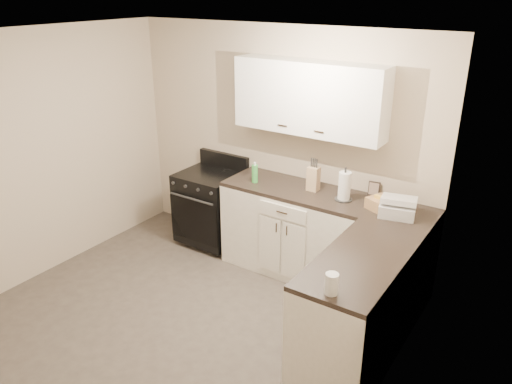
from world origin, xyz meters
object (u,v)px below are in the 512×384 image
Objects in this scene: paper_towel at (344,186)px; knife_block at (313,179)px; wicker_basket at (385,206)px; stove at (210,207)px; countertop_grill at (397,209)px.

knife_block is at bearing 171.54° from paper_towel.
knife_block reaches higher than wicker_basket.
countertop_grill is (2.18, -0.02, 0.54)m from stove.
stove is 1.75m from paper_towel.
countertop_grill is at bearing -8.35° from knife_block.
paper_towel is (0.36, -0.05, 0.02)m from knife_block.
paper_towel is (1.64, 0.02, 0.62)m from stove.
stove is 2.92× the size of paper_towel.
countertop_grill is at bearing -4.88° from paper_towel.
wicker_basket is at bearing -4.46° from paper_towel.
paper_towel is at bearing 175.54° from wicker_basket.
stove is at bearing 166.34° from countertop_grill.
knife_block reaches higher than countertop_grill.
stove is at bearing -178.71° from knife_block.
countertop_grill reaches higher than stove.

